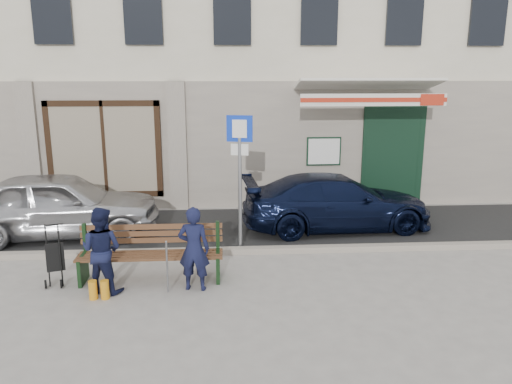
{
  "coord_description": "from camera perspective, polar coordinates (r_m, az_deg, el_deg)",
  "views": [
    {
      "loc": [
        -0.23,
        -7.59,
        3.43
      ],
      "look_at": [
        0.36,
        1.6,
        1.2
      ],
      "focal_mm": 35.0,
      "sensor_mm": 36.0,
      "label": 1
    }
  ],
  "objects": [
    {
      "name": "ground",
      "position": [
        8.33,
        -1.79,
        -10.7
      ],
      "size": [
        80.0,
        80.0,
        0.0
      ],
      "primitive_type": "plane",
      "color": "#9E9991",
      "rests_on": "ground"
    },
    {
      "name": "asphalt_lane",
      "position": [
        11.23,
        -2.32,
        -4.16
      ],
      "size": [
        60.0,
        3.2,
        0.01
      ],
      "primitive_type": "cube",
      "color": "#282828",
      "rests_on": "ground"
    },
    {
      "name": "curb",
      "position": [
        9.7,
        -2.09,
        -6.73
      ],
      "size": [
        60.0,
        0.18,
        0.12
      ],
      "primitive_type": "cube",
      "color": "#9E9384",
      "rests_on": "ground"
    },
    {
      "name": "building",
      "position": [
        16.12,
        -2.96,
        19.09
      ],
      "size": [
        20.0,
        8.27,
        10.0
      ],
      "color": "beige",
      "rests_on": "ground"
    },
    {
      "name": "car_silver",
      "position": [
        11.3,
        -21.56,
        -1.35
      ],
      "size": [
        4.24,
        2.02,
        1.4
      ],
      "primitive_type": "imported",
      "rotation": [
        0.0,
        0.0,
        1.66
      ],
      "color": "#B8B8BD",
      "rests_on": "ground"
    },
    {
      "name": "car_navy",
      "position": [
        11.23,
        9.2,
        -1.12
      ],
      "size": [
        4.31,
        2.02,
        1.22
      ],
      "primitive_type": "imported",
      "rotation": [
        0.0,
        0.0,
        1.65
      ],
      "color": "black",
      "rests_on": "ground"
    },
    {
      "name": "parking_sign",
      "position": [
        9.41,
        -1.87,
        3.44
      ],
      "size": [
        0.48,
        0.14,
        2.64
      ],
      "rotation": [
        0.0,
        0.0,
        -0.23
      ],
      "color": "gray",
      "rests_on": "ground"
    },
    {
      "name": "bench",
      "position": [
        8.57,
        -12.26,
        -7.0
      ],
      "size": [
        2.4,
        1.17,
        0.98
      ],
      "color": "brown",
      "rests_on": "ground"
    },
    {
      "name": "man",
      "position": [
        8.03,
        -7.11,
        -6.46
      ],
      "size": [
        0.54,
        0.39,
        1.38
      ],
      "primitive_type": "imported",
      "rotation": [
        0.0,
        0.0,
        3.01
      ],
      "color": "#131634",
      "rests_on": "ground"
    },
    {
      "name": "woman",
      "position": [
        8.27,
        -17.24,
        -6.34
      ],
      "size": [
        0.81,
        0.71,
        1.39
      ],
      "primitive_type": "imported",
      "rotation": [
        0.0,
        0.0,
        2.83
      ],
      "color": "#141837",
      "rests_on": "ground"
    },
    {
      "name": "stroller",
      "position": [
        8.9,
        -21.98,
        -7.06
      ],
      "size": [
        0.35,
        0.45,
        0.99
      ],
      "rotation": [
        0.0,
        0.0,
        0.31
      ],
      "color": "black",
      "rests_on": "ground"
    }
  ]
}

